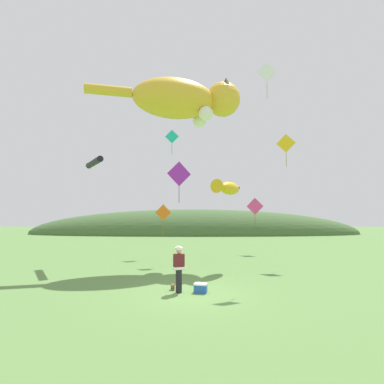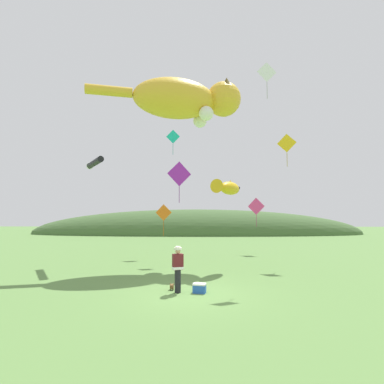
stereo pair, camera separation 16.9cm
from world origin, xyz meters
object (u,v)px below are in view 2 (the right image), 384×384
Objects in this scene: kite_tube_streamer at (95,163)px; kite_diamond_violet at (179,174)px; kite_diamond_teal at (173,137)px; kite_giant_cat at (186,100)px; picnic_cooler at (199,288)px; kite_diamond_orange at (164,213)px; kite_fish_windsock at (228,188)px; kite_diamond_pink at (256,206)px; kite_diamond_gold at (287,143)px; kite_spool at (172,286)px; kite_diamond_white at (267,72)px; festival_attendant at (178,268)px.

kite_tube_streamer is 1.17× the size of kite_diamond_violet.
kite_giant_cat is at bearing -76.57° from kite_diamond_teal.
picnic_cooler is 0.24× the size of kite_diamond_violet.
kite_giant_cat is 5.37m from kite_diamond_violet.
kite_diamond_orange reaches higher than picnic_cooler.
kite_fish_windsock is 7.70m from kite_diamond_pink.
kite_diamond_teal is at bearing 99.80° from picnic_cooler.
kite_diamond_teal is (-6.51, 0.04, 5.55)m from kite_diamond_pink.
kite_diamond_orange is at bearing 108.83° from picnic_cooler.
kite_diamond_gold is 0.91× the size of kite_diamond_violet.
kite_diamond_teal is 8.10m from kite_diamond_violet.
kite_spool is at bearing -90.37° from kite_diamond_violet.
kite_giant_cat is 4.15× the size of kite_diamond_violet.
kite_diamond_pink is (4.50, 11.60, 3.43)m from picnic_cooler.
kite_diamond_teal is (-7.53, 4.90, 1.72)m from kite_diamond_gold.
kite_diamond_white is at bearing -26.70° from kite_diamond_orange.
kite_diamond_orange is at bearing -140.51° from kite_diamond_pink.
kite_diamond_white is (-0.97, -8.28, 6.76)m from kite_diamond_pink.
kite_diamond_violet reaches higher than kite_spool.
kite_tube_streamer is at bearing -177.30° from kite_diamond_gold.
kite_tube_streamer is (-5.50, 6.17, 5.20)m from festival_attendant.
kite_diamond_pink is (2.92, 7.07, -0.85)m from kite_fish_windsock.
kite_giant_cat reaches higher than kite_spool.
kite_tube_streamer is 11.11m from kite_diamond_white.
kite_giant_cat is 4.73× the size of kite_diamond_teal.
kite_spool is 0.14× the size of kite_diamond_orange.
kite_diamond_gold is at bearing -78.24° from kite_diamond_pink.
kite_diamond_gold reaches higher than picnic_cooler.
kite_diamond_violet reaches higher than kite_fish_windsock.
festival_attendant is 0.89× the size of kite_diamond_teal.
kite_diamond_gold is at bearing 17.83° from kite_diamond_violet.
kite_diamond_teal is (4.33, 5.46, 3.01)m from kite_tube_streamer.
picnic_cooler reaches higher than kite_spool.
kite_diamond_teal reaches higher than kite_diamond_pink.
kite_diamond_pink reaches higher than kite_diamond_orange.
kite_diamond_pink is at bearing 39.49° from kite_diamond_orange.
kite_giant_cat is 4.86× the size of kite_diamond_white.
kite_tube_streamer is at bearing -128.41° from kite_diamond_teal.
kite_giant_cat is at bearing 82.35° from kite_diamond_violet.
picnic_cooler is (0.84, -0.02, -0.77)m from festival_attendant.
kite_fish_windsock is at bearing -40.95° from kite_giant_cat.
kite_spool is at bearing -148.08° from kite_diamond_white.
kite_giant_cat is 5.45m from kite_diamond_white.
kite_giant_cat is 6.87m from kite_tube_streamer.
kite_diamond_pink is at bearing 51.38° from kite_diamond_violet.
festival_attendant is 11.37m from kite_giant_cat.
kite_fish_windsock is at bearing 70.76° from picnic_cooler.
kite_giant_cat is 3.53× the size of kite_tube_streamer.
kite_diamond_pink is at bearing 101.76° from kite_diamond_gold.
kite_diamond_pink is 1.12× the size of kite_diamond_teal.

